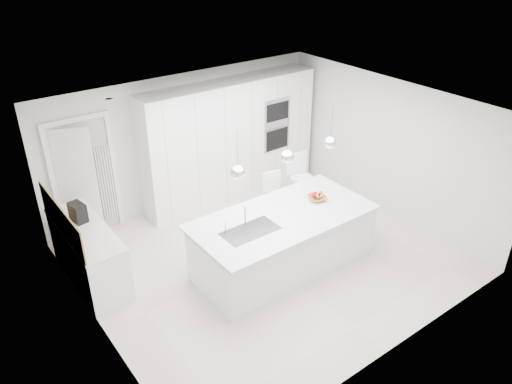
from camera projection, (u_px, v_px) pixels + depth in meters
floor at (267, 258)px, 8.11m from camera, size 5.50×5.50×0.00m
wall_back at (185, 140)px, 9.28m from camera, size 5.50×0.00×5.50m
wall_left at (90, 255)px, 6.07m from camera, size 0.00×5.00×5.00m
ceiling at (269, 112)px, 6.92m from camera, size 5.50×5.50×0.00m
tall_cabinets at (230, 140)px, 9.54m from camera, size 3.60×0.60×2.30m
oven_stack at (277, 125)px, 9.70m from camera, size 0.62×0.04×1.05m
doorway_frame at (85, 180)px, 8.34m from camera, size 1.11×0.08×2.13m
hallway_door at (72, 186)px, 8.18m from camera, size 0.76×0.38×2.00m
radiator at (105, 184)px, 8.59m from camera, size 0.32×0.04×1.40m
left_base_cabinets at (89, 255)px, 7.47m from camera, size 0.60×1.80×0.86m
left_worktop at (84, 230)px, 7.25m from camera, size 0.62×1.82×0.04m
oak_backsplash at (61, 220)px, 6.97m from camera, size 0.02×1.80×0.50m
island_base at (284, 243)px, 7.75m from camera, size 2.80×1.20×0.86m
island_worktop at (283, 217)px, 7.57m from camera, size 2.84×1.40×0.04m
island_sink at (250, 236)px, 7.22m from camera, size 0.84×0.44×0.18m
island_tap at (245, 215)px, 7.28m from camera, size 0.02×0.02×0.30m
pendant_left at (238, 172)px, 6.60m from camera, size 0.20×0.20×0.20m
pendant_mid at (287, 156)px, 7.05m from camera, size 0.20×0.20×0.20m
pendant_right at (330, 143)px, 7.50m from camera, size 0.20×0.20×0.20m
fruit_bowl at (317, 198)px, 7.97m from camera, size 0.35×0.35×0.07m
espresso_machine at (78, 212)px, 7.36m from camera, size 0.22×0.30×0.29m
bar_stool_left at (276, 204)px, 8.57m from camera, size 0.42×0.55×1.11m
bar_stool_right at (301, 187)px, 9.03m from camera, size 0.52×0.63×1.20m
apple_a at (315, 194)px, 8.00m from camera, size 0.09×0.09×0.09m
apple_b at (319, 195)px, 8.00m from camera, size 0.07×0.07×0.07m
apple_c at (315, 196)px, 7.96m from camera, size 0.08×0.08×0.08m
banana_bunch at (320, 194)px, 7.93m from camera, size 0.21×0.16×0.19m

